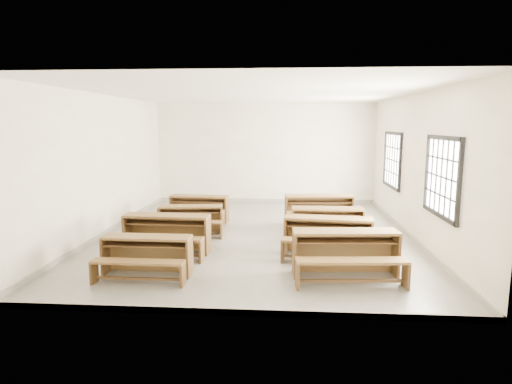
# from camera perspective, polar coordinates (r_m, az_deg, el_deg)

# --- Properties ---
(room) EXTENTS (8.50, 8.50, 3.20)m
(room) POSITION_cam_1_polar(r_m,az_deg,el_deg) (9.61, 0.54, 6.74)
(room) COLOR gray
(room) RESTS_ON ground
(desk_set_0) EXTENTS (1.51, 0.80, 0.67)m
(desk_set_0) POSITION_cam_1_polar(r_m,az_deg,el_deg) (7.47, -14.43, -7.88)
(desk_set_0) COLOR brown
(desk_set_0) RESTS_ON ground
(desk_set_1) EXTENTS (1.73, 0.95, 0.76)m
(desk_set_1) POSITION_cam_1_polar(r_m,az_deg,el_deg) (8.65, -11.89, -5.11)
(desk_set_1) COLOR brown
(desk_set_1) RESTS_ON ground
(desk_set_2) EXTENTS (1.55, 0.93, 0.66)m
(desk_set_2) POSITION_cam_1_polar(r_m,az_deg,el_deg) (10.02, -8.73, -3.41)
(desk_set_2) COLOR brown
(desk_set_2) RESTS_ON ground
(desk_set_3) EXTENTS (1.58, 0.91, 0.68)m
(desk_set_3) POSITION_cam_1_polar(r_m,az_deg,el_deg) (11.25, -7.64, -1.95)
(desk_set_3) COLOR brown
(desk_set_3) RESTS_ON ground
(desk_set_4) EXTENTS (1.80, 1.02, 0.78)m
(desk_set_4) POSITION_cam_1_polar(r_m,az_deg,el_deg) (7.31, 11.88, -7.63)
(desk_set_4) COLOR brown
(desk_set_4) RESTS_ON ground
(desk_set_5) EXTENTS (1.77, 1.05, 0.76)m
(desk_set_5) POSITION_cam_1_polar(r_m,az_deg,el_deg) (8.36, 9.57, -5.55)
(desk_set_5) COLOR brown
(desk_set_5) RESTS_ON ground
(desk_set_6) EXTENTS (1.58, 0.82, 0.71)m
(desk_set_6) POSITION_cam_1_polar(r_m,az_deg,el_deg) (9.57, 9.53, -3.86)
(desk_set_6) COLOR brown
(desk_set_6) RESTS_ON ground
(desk_set_7) EXTENTS (1.76, 1.02, 0.76)m
(desk_set_7) POSITION_cam_1_polar(r_m,az_deg,el_deg) (10.84, 8.41, -2.13)
(desk_set_7) COLOR brown
(desk_set_7) RESTS_ON ground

